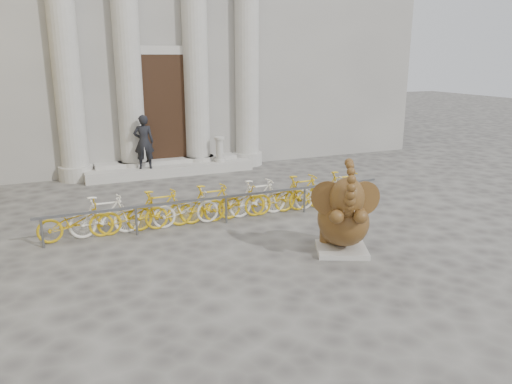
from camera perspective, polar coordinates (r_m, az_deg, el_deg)
name	(u,v)px	position (r m, az deg, el deg)	size (l,w,h in m)	color
ground	(287,274)	(10.00, 3.56, -9.31)	(80.00, 80.00, 0.00)	#474442
classical_building	(133,12)	(23.46, -13.91, 19.37)	(22.00, 10.70, 12.00)	gray
entrance_steps	(170,169)	(18.41, -9.78, 2.61)	(6.00, 1.20, 0.36)	#A8A59E
elephant_statue	(343,218)	(10.88, 9.96, -3.00)	(1.48, 1.71, 2.16)	#A8A59E
bike_rack	(222,202)	(12.96, -3.88, -1.12)	(9.12, 0.53, 1.00)	slate
pedestrian	(144,142)	(17.66, -12.70, 5.61)	(0.68, 0.45, 1.87)	black
balustrade_post	(219,150)	(18.50, -4.20, 4.78)	(0.38, 0.38, 0.93)	#A8A59E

